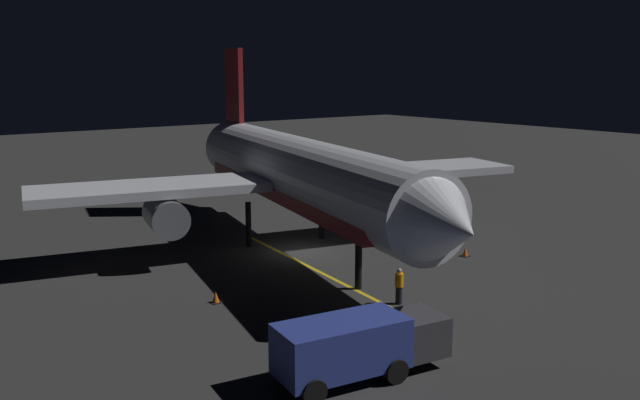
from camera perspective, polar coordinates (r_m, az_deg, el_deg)
ground_plane at (r=41.18m, az=-1.69°, el=-4.50°), size 180.00×180.00×0.20m
apron_guide_stripe at (r=37.14m, az=-0.10°, el=-6.06°), size 2.40×18.54×0.01m
airliner at (r=40.70m, az=-2.04°, el=2.22°), size 30.68×35.38×12.43m
baggage_truck at (r=24.59m, az=3.17°, el=-12.25°), size 6.72×3.08×2.26m
catering_truck at (r=48.34m, az=6.29°, el=-0.51°), size 6.68×4.45×2.54m
ground_crew_worker at (r=32.17m, az=6.70°, el=-7.21°), size 0.40×0.40×1.74m
traffic_cone_near_left at (r=32.68m, az=-8.81°, el=-8.16°), size 0.50×0.50×0.55m
traffic_cone_near_right at (r=40.94m, az=12.16°, el=-4.33°), size 0.50×0.50×0.55m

